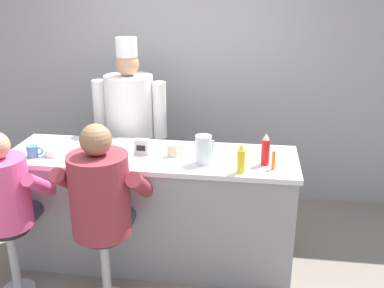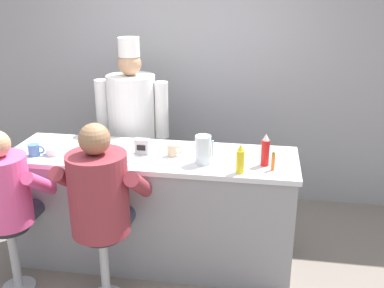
{
  "view_description": "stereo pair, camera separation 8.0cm",
  "coord_description": "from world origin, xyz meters",
  "px_view_note": "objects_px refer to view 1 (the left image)",
  "views": [
    {
      "loc": [
        0.81,
        -3.01,
        2.35
      ],
      "look_at": [
        0.35,
        0.33,
        1.12
      ],
      "focal_mm": 42.0,
      "sensor_mm": 36.0,
      "label": 1
    },
    {
      "loc": [
        0.89,
        -2.99,
        2.35
      ],
      "look_at": [
        0.35,
        0.33,
        1.12
      ],
      "focal_mm": 42.0,
      "sensor_mm": 36.0,
      "label": 2
    }
  ],
  "objects_px": {
    "diner_seated_pink": "(6,196)",
    "breakfast_plate": "(119,158)",
    "cook_in_whites_near": "(130,124)",
    "mustard_bottle_yellow": "(241,159)",
    "ketchup_bottle_red": "(265,150)",
    "cereal_bowl": "(54,152)",
    "coffee_mug_tan": "(173,150)",
    "water_pitcher_clear": "(203,150)",
    "coffee_mug_blue": "(33,151)",
    "diner_seated_maroon": "(102,197)",
    "napkin_dispenser_chrome": "(142,147)",
    "hot_sauce_bottle_orange": "(273,161)"
  },
  "relations": [
    {
      "from": "diner_seated_pink",
      "to": "breakfast_plate",
      "type": "bearing_deg",
      "value": 29.68
    },
    {
      "from": "cook_in_whites_near",
      "to": "mustard_bottle_yellow",
      "type": "bearing_deg",
      "value": -40.99
    },
    {
      "from": "ketchup_bottle_red",
      "to": "cereal_bowl",
      "type": "distance_m",
      "value": 1.71
    },
    {
      "from": "ketchup_bottle_red",
      "to": "breakfast_plate",
      "type": "bearing_deg",
      "value": -177.41
    },
    {
      "from": "coffee_mug_tan",
      "to": "cereal_bowl",
      "type": "bearing_deg",
      "value": -173.31
    },
    {
      "from": "ketchup_bottle_red",
      "to": "mustard_bottle_yellow",
      "type": "xyz_separation_m",
      "value": [
        -0.18,
        -0.18,
        -0.02
      ]
    },
    {
      "from": "cereal_bowl",
      "to": "coffee_mug_tan",
      "type": "relative_size",
      "value": 1.15
    },
    {
      "from": "water_pitcher_clear",
      "to": "coffee_mug_tan",
      "type": "xyz_separation_m",
      "value": [
        -0.27,
        0.12,
        -0.06
      ]
    },
    {
      "from": "breakfast_plate",
      "to": "cereal_bowl",
      "type": "distance_m",
      "value": 0.55
    },
    {
      "from": "diner_seated_pink",
      "to": "cereal_bowl",
      "type": "bearing_deg",
      "value": 65.69
    },
    {
      "from": "coffee_mug_blue",
      "to": "mustard_bottle_yellow",
      "type": "bearing_deg",
      "value": -2.78
    },
    {
      "from": "water_pitcher_clear",
      "to": "cook_in_whites_near",
      "type": "xyz_separation_m",
      "value": [
        -0.82,
        0.83,
        -0.09
      ]
    },
    {
      "from": "breakfast_plate",
      "to": "mustard_bottle_yellow",
      "type": "bearing_deg",
      "value": -7.22
    },
    {
      "from": "cereal_bowl",
      "to": "cook_in_whites_near",
      "type": "distance_m",
      "value": 0.92
    },
    {
      "from": "coffee_mug_blue",
      "to": "cook_in_whites_near",
      "type": "bearing_deg",
      "value": 57.32
    },
    {
      "from": "breakfast_plate",
      "to": "coffee_mug_blue",
      "type": "relative_size",
      "value": 1.69
    },
    {
      "from": "ketchup_bottle_red",
      "to": "breakfast_plate",
      "type": "relative_size",
      "value": 1.07
    },
    {
      "from": "diner_seated_maroon",
      "to": "cook_in_whites_near",
      "type": "height_order",
      "value": "cook_in_whites_near"
    },
    {
      "from": "napkin_dispenser_chrome",
      "to": "cereal_bowl",
      "type": "bearing_deg",
      "value": -170.31
    },
    {
      "from": "mustard_bottle_yellow",
      "to": "napkin_dispenser_chrome",
      "type": "height_order",
      "value": "mustard_bottle_yellow"
    },
    {
      "from": "mustard_bottle_yellow",
      "to": "breakfast_plate",
      "type": "height_order",
      "value": "mustard_bottle_yellow"
    },
    {
      "from": "mustard_bottle_yellow",
      "to": "diner_seated_pink",
      "type": "distance_m",
      "value": 1.77
    },
    {
      "from": "cook_in_whites_near",
      "to": "diner_seated_maroon",
      "type": "bearing_deg",
      "value": -84.25
    },
    {
      "from": "cereal_bowl",
      "to": "mustard_bottle_yellow",
      "type": "bearing_deg",
      "value": -5.24
    },
    {
      "from": "coffee_mug_blue",
      "to": "hot_sauce_bottle_orange",
      "type": "bearing_deg",
      "value": 0.21
    },
    {
      "from": "coffee_mug_tan",
      "to": "napkin_dispenser_chrome",
      "type": "bearing_deg",
      "value": 178.29
    },
    {
      "from": "ketchup_bottle_red",
      "to": "mustard_bottle_yellow",
      "type": "relative_size",
      "value": 1.14
    },
    {
      "from": "ketchup_bottle_red",
      "to": "diner_seated_pink",
      "type": "height_order",
      "value": "diner_seated_pink"
    },
    {
      "from": "diner_seated_maroon",
      "to": "napkin_dispenser_chrome",
      "type": "bearing_deg",
      "value": 73.59
    },
    {
      "from": "mustard_bottle_yellow",
      "to": "coffee_mug_blue",
      "type": "height_order",
      "value": "mustard_bottle_yellow"
    },
    {
      "from": "hot_sauce_bottle_orange",
      "to": "coffee_mug_tan",
      "type": "bearing_deg",
      "value": 168.43
    },
    {
      "from": "cereal_bowl",
      "to": "water_pitcher_clear",
      "type": "bearing_deg",
      "value": -0.18
    },
    {
      "from": "coffee_mug_blue",
      "to": "coffee_mug_tan",
      "type": "distance_m",
      "value": 1.13
    },
    {
      "from": "cereal_bowl",
      "to": "diner_seated_maroon",
      "type": "xyz_separation_m",
      "value": [
        0.54,
        -0.44,
        -0.15
      ]
    },
    {
      "from": "ketchup_bottle_red",
      "to": "cereal_bowl",
      "type": "bearing_deg",
      "value": -178.78
    },
    {
      "from": "diner_seated_maroon",
      "to": "diner_seated_pink",
      "type": "bearing_deg",
      "value": -179.62
    },
    {
      "from": "cereal_bowl",
      "to": "cook_in_whites_near",
      "type": "relative_size",
      "value": 0.08
    },
    {
      "from": "diner_seated_pink",
      "to": "cook_in_whites_near",
      "type": "height_order",
      "value": "cook_in_whites_near"
    },
    {
      "from": "diner_seated_maroon",
      "to": "coffee_mug_blue",
      "type": "bearing_deg",
      "value": 151.35
    },
    {
      "from": "water_pitcher_clear",
      "to": "breakfast_plate",
      "type": "xyz_separation_m",
      "value": [
        -0.68,
        -0.01,
        -0.1
      ]
    },
    {
      "from": "diner_seated_pink",
      "to": "diner_seated_maroon",
      "type": "height_order",
      "value": "diner_seated_maroon"
    },
    {
      "from": "mustard_bottle_yellow",
      "to": "cereal_bowl",
      "type": "height_order",
      "value": "mustard_bottle_yellow"
    },
    {
      "from": "napkin_dispenser_chrome",
      "to": "diner_seated_pink",
      "type": "height_order",
      "value": "diner_seated_pink"
    },
    {
      "from": "breakfast_plate",
      "to": "water_pitcher_clear",
      "type": "bearing_deg",
      "value": 1.02
    },
    {
      "from": "cereal_bowl",
      "to": "diner_seated_pink",
      "type": "distance_m",
      "value": 0.52
    },
    {
      "from": "water_pitcher_clear",
      "to": "diner_seated_maroon",
      "type": "height_order",
      "value": "diner_seated_maroon"
    },
    {
      "from": "coffee_mug_tan",
      "to": "hot_sauce_bottle_orange",
      "type": "bearing_deg",
      "value": -11.57
    },
    {
      "from": "hot_sauce_bottle_orange",
      "to": "water_pitcher_clear",
      "type": "bearing_deg",
      "value": 174.96
    },
    {
      "from": "ketchup_bottle_red",
      "to": "coffee_mug_blue",
      "type": "xyz_separation_m",
      "value": [
        -1.86,
        -0.09,
        -0.07
      ]
    },
    {
      "from": "diner_seated_pink",
      "to": "diner_seated_maroon",
      "type": "xyz_separation_m",
      "value": [
        0.74,
        0.0,
        0.04
      ]
    }
  ]
}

